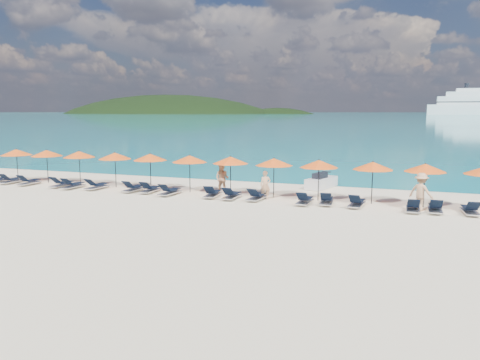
% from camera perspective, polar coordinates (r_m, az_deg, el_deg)
% --- Properties ---
extents(ground, '(1400.00, 1400.00, 0.00)m').
position_cam_1_polar(ground, '(22.38, -2.62, -4.11)').
color(ground, beige).
extents(sea, '(1600.00, 1300.00, 0.01)m').
position_cam_1_polar(sea, '(680.24, 19.32, 7.64)').
color(sea, '#1FA9B2').
rests_on(sea, ground).
extents(headland_main, '(374.00, 242.00, 126.50)m').
position_cam_1_polar(headland_main, '(640.88, -8.99, 4.58)').
color(headland_main, black).
rests_on(headland_main, ground).
extents(headland_small, '(162.00, 126.00, 85.50)m').
position_cam_1_polar(headland_small, '(602.72, 4.59, 4.70)').
color(headland_small, black).
rests_on(headland_small, ground).
extents(jetski, '(1.73, 2.91, 0.97)m').
position_cam_1_polar(jetski, '(30.01, 9.87, -0.21)').
color(jetski, silver).
rests_on(jetski, ground).
extents(beachgoer_a, '(0.68, 0.57, 1.58)m').
position_cam_1_polar(beachgoer_a, '(25.77, 3.11, -0.64)').
color(beachgoer_a, tan).
rests_on(beachgoer_a, ground).
extents(beachgoer_b, '(0.88, 0.52, 1.78)m').
position_cam_1_polar(beachgoer_b, '(27.60, -2.19, 0.18)').
color(beachgoer_b, tan).
rests_on(beachgoer_b, ground).
extents(beachgoer_c, '(1.33, 1.06, 1.87)m').
position_cam_1_polar(beachgoer_c, '(24.49, 21.21, -1.36)').
color(beachgoer_c, tan).
rests_on(beachgoer_c, ground).
extents(umbrella_0, '(2.10, 2.10, 2.28)m').
position_cam_1_polar(umbrella_0, '(35.72, -25.61, 3.07)').
color(umbrella_0, black).
rests_on(umbrella_0, ground).
extents(umbrella_1, '(2.10, 2.10, 2.28)m').
position_cam_1_polar(umbrella_1, '(34.15, -22.51, 3.04)').
color(umbrella_1, black).
rests_on(umbrella_1, ground).
extents(umbrella_2, '(2.10, 2.10, 2.28)m').
position_cam_1_polar(umbrella_2, '(32.47, -19.03, 2.98)').
color(umbrella_2, black).
rests_on(umbrella_2, ground).
extents(umbrella_3, '(2.10, 2.10, 2.28)m').
position_cam_1_polar(umbrella_3, '(30.67, -15.00, 2.85)').
color(umbrella_3, black).
rests_on(umbrella_3, ground).
extents(umbrella_4, '(2.10, 2.10, 2.28)m').
position_cam_1_polar(umbrella_4, '(29.40, -10.90, 2.76)').
color(umbrella_4, black).
rests_on(umbrella_4, ground).
extents(umbrella_5, '(2.10, 2.10, 2.28)m').
position_cam_1_polar(umbrella_5, '(27.98, -6.17, 2.58)').
color(umbrella_5, black).
rests_on(umbrella_5, ground).
extents(umbrella_6, '(2.10, 2.10, 2.28)m').
position_cam_1_polar(umbrella_6, '(27.14, -1.16, 2.44)').
color(umbrella_6, black).
rests_on(umbrella_6, ground).
extents(umbrella_7, '(2.10, 2.10, 2.28)m').
position_cam_1_polar(umbrella_7, '(26.23, 4.16, 2.21)').
color(umbrella_7, black).
rests_on(umbrella_7, ground).
extents(umbrella_8, '(2.10, 2.10, 2.28)m').
position_cam_1_polar(umbrella_8, '(25.60, 9.60, 1.96)').
color(umbrella_8, black).
rests_on(umbrella_8, ground).
extents(umbrella_9, '(2.10, 2.10, 2.28)m').
position_cam_1_polar(umbrella_9, '(25.31, 15.89, 1.67)').
color(umbrella_9, black).
rests_on(umbrella_9, ground).
extents(umbrella_10, '(2.10, 2.10, 2.28)m').
position_cam_1_polar(umbrella_10, '(25.29, 21.65, 1.39)').
color(umbrella_10, black).
rests_on(umbrella_10, ground).
extents(lounger_1, '(0.62, 1.70, 0.66)m').
position_cam_1_polar(lounger_1, '(34.94, -26.14, -0.01)').
color(lounger_1, silver).
rests_on(lounger_1, ground).
extents(lounger_2, '(0.66, 1.71, 0.66)m').
position_cam_1_polar(lounger_2, '(33.70, -24.36, -0.18)').
color(lounger_2, silver).
rests_on(lounger_2, ground).
extents(lounger_3, '(0.69, 1.73, 0.66)m').
position_cam_1_polar(lounger_3, '(31.98, -20.92, -0.42)').
color(lounger_3, silver).
rests_on(lounger_3, ground).
extents(lounger_4, '(0.66, 1.71, 0.66)m').
position_cam_1_polar(lounger_4, '(31.13, -19.73, -0.58)').
color(lounger_4, silver).
rests_on(lounger_4, ground).
extents(lounger_5, '(0.78, 1.75, 0.66)m').
position_cam_1_polar(lounger_5, '(30.35, -17.09, -0.68)').
color(lounger_5, silver).
rests_on(lounger_5, ground).
extents(lounger_6, '(0.68, 1.72, 0.66)m').
position_cam_1_polar(lounger_6, '(28.90, -12.88, -0.97)').
color(lounger_6, silver).
rests_on(lounger_6, ground).
extents(lounger_7, '(0.63, 1.70, 0.66)m').
position_cam_1_polar(lounger_7, '(28.35, -10.91, -1.09)').
color(lounger_7, silver).
rests_on(lounger_7, ground).
extents(lounger_8, '(0.77, 1.75, 0.66)m').
position_cam_1_polar(lounger_8, '(27.35, -8.60, -1.38)').
color(lounger_8, silver).
rests_on(lounger_8, ground).
extents(lounger_9, '(0.78, 1.75, 0.66)m').
position_cam_1_polar(lounger_9, '(26.42, -3.40, -1.64)').
color(lounger_9, silver).
rests_on(lounger_9, ground).
extents(lounger_10, '(0.65, 1.71, 0.66)m').
position_cam_1_polar(lounger_10, '(25.87, -1.04, -1.85)').
color(lounger_10, silver).
rests_on(lounger_10, ground).
extents(lounger_11, '(0.78, 1.75, 0.66)m').
position_cam_1_polar(lounger_11, '(25.52, 2.07, -2.00)').
color(lounger_11, silver).
rests_on(lounger_11, ground).
extents(lounger_12, '(0.67, 1.72, 0.66)m').
position_cam_1_polar(lounger_12, '(24.65, 7.88, -2.45)').
color(lounger_12, silver).
rests_on(lounger_12, ground).
extents(lounger_13, '(0.77, 1.75, 0.66)m').
position_cam_1_polar(lounger_13, '(24.78, 10.50, -2.45)').
color(lounger_13, silver).
rests_on(lounger_13, ground).
extents(lounger_14, '(0.78, 1.75, 0.66)m').
position_cam_1_polar(lounger_14, '(24.48, 14.03, -2.70)').
color(lounger_14, silver).
rests_on(lounger_14, ground).
extents(lounger_15, '(0.65, 1.71, 0.66)m').
position_cam_1_polar(lounger_15, '(24.17, 20.35, -3.12)').
color(lounger_15, silver).
rests_on(lounger_15, ground).
extents(lounger_16, '(0.63, 1.70, 0.66)m').
position_cam_1_polar(lounger_16, '(24.38, 22.71, -3.16)').
color(lounger_16, silver).
rests_on(lounger_16, ground).
extents(lounger_17, '(0.78, 1.75, 0.66)m').
position_cam_1_polar(lounger_17, '(24.63, 26.26, -3.27)').
color(lounger_17, silver).
rests_on(lounger_17, ground).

